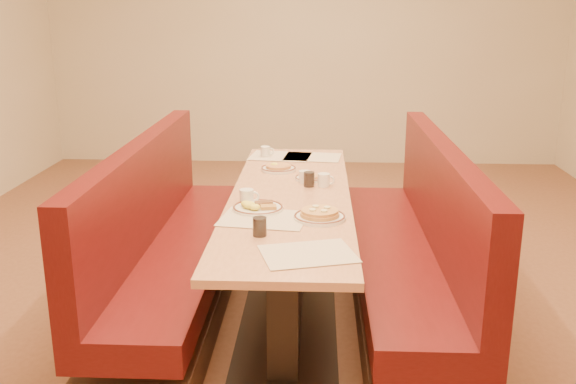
{
  "coord_description": "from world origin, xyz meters",
  "views": [
    {
      "loc": [
        0.16,
        -3.62,
        1.81
      ],
      "look_at": [
        0.0,
        -0.29,
        0.85
      ],
      "focal_mm": 40.0,
      "sensor_mm": 36.0,
      "label": 1
    }
  ],
  "objects_px": {
    "diner_table": "(290,254)",
    "pancake_plate": "(320,215)",
    "coffee_mug_a": "(324,180)",
    "soda_tumbler_near": "(260,227)",
    "booth_left": "(171,254)",
    "coffee_mug_b": "(247,196)",
    "booth_right": "(412,258)",
    "eggs_plate": "(257,207)",
    "soda_tumbler_mid": "(309,179)",
    "coffee_mug_d": "(266,151)",
    "coffee_mug_c": "(305,177)"
  },
  "relations": [
    {
      "from": "diner_table",
      "to": "coffee_mug_d",
      "type": "distance_m",
      "value": 1.09
    },
    {
      "from": "booth_right",
      "to": "coffee_mug_b",
      "type": "relative_size",
      "value": 22.36
    },
    {
      "from": "booth_right",
      "to": "coffee_mug_d",
      "type": "relative_size",
      "value": 24.44
    },
    {
      "from": "diner_table",
      "to": "eggs_plate",
      "type": "height_order",
      "value": "eggs_plate"
    },
    {
      "from": "coffee_mug_a",
      "to": "coffee_mug_b",
      "type": "xyz_separation_m",
      "value": [
        -0.43,
        -0.39,
        0.0
      ]
    },
    {
      "from": "pancake_plate",
      "to": "booth_right",
      "type": "bearing_deg",
      "value": 38.57
    },
    {
      "from": "coffee_mug_c",
      "to": "diner_table",
      "type": "bearing_deg",
      "value": -100.27
    },
    {
      "from": "pancake_plate",
      "to": "soda_tumbler_near",
      "type": "bearing_deg",
      "value": -137.29
    },
    {
      "from": "coffee_mug_a",
      "to": "pancake_plate",
      "type": "bearing_deg",
      "value": -82.33
    },
    {
      "from": "coffee_mug_c",
      "to": "soda_tumbler_near",
      "type": "relative_size",
      "value": 1.1
    },
    {
      "from": "soda_tumbler_near",
      "to": "booth_left",
      "type": "bearing_deg",
      "value": 130.8
    },
    {
      "from": "coffee_mug_c",
      "to": "soda_tumbler_mid",
      "type": "xyz_separation_m",
      "value": [
        0.03,
        -0.08,
        0.01
      ]
    },
    {
      "from": "eggs_plate",
      "to": "soda_tumbler_mid",
      "type": "bearing_deg",
      "value": 61.22
    },
    {
      "from": "diner_table",
      "to": "booth_left",
      "type": "height_order",
      "value": "booth_left"
    },
    {
      "from": "booth_left",
      "to": "soda_tumbler_near",
      "type": "distance_m",
      "value": 1.04
    },
    {
      "from": "eggs_plate",
      "to": "soda_tumbler_mid",
      "type": "distance_m",
      "value": 0.57
    },
    {
      "from": "diner_table",
      "to": "coffee_mug_a",
      "type": "height_order",
      "value": "coffee_mug_a"
    },
    {
      "from": "soda_tumbler_near",
      "to": "soda_tumbler_mid",
      "type": "relative_size",
      "value": 1.01
    },
    {
      "from": "eggs_plate",
      "to": "coffee_mug_d",
      "type": "xyz_separation_m",
      "value": [
        -0.06,
        1.3,
        0.02
      ]
    },
    {
      "from": "coffee_mug_c",
      "to": "eggs_plate",
      "type": "bearing_deg",
      "value": -106.55
    },
    {
      "from": "diner_table",
      "to": "soda_tumbler_mid",
      "type": "height_order",
      "value": "soda_tumbler_mid"
    },
    {
      "from": "pancake_plate",
      "to": "soda_tumbler_mid",
      "type": "xyz_separation_m",
      "value": [
        -0.06,
        0.63,
        0.02
      ]
    },
    {
      "from": "diner_table",
      "to": "coffee_mug_c",
      "type": "relative_size",
      "value": 24.59
    },
    {
      "from": "coffee_mug_a",
      "to": "soda_tumbler_near",
      "type": "relative_size",
      "value": 1.15
    },
    {
      "from": "eggs_plate",
      "to": "coffee_mug_a",
      "type": "relative_size",
      "value": 2.61
    },
    {
      "from": "soda_tumbler_mid",
      "to": "booth_right",
      "type": "bearing_deg",
      "value": -16.61
    },
    {
      "from": "coffee_mug_a",
      "to": "coffee_mug_d",
      "type": "height_order",
      "value": "coffee_mug_a"
    },
    {
      "from": "coffee_mug_d",
      "to": "coffee_mug_c",
      "type": "bearing_deg",
      "value": -76.83
    },
    {
      "from": "eggs_plate",
      "to": "coffee_mug_b",
      "type": "relative_size",
      "value": 2.48
    },
    {
      "from": "pancake_plate",
      "to": "soda_tumbler_near",
      "type": "height_order",
      "value": "soda_tumbler_near"
    },
    {
      "from": "booth_left",
      "to": "soda_tumbler_mid",
      "type": "height_order",
      "value": "booth_left"
    },
    {
      "from": "booth_left",
      "to": "coffee_mug_a",
      "type": "bearing_deg",
      "value": 11.56
    },
    {
      "from": "eggs_plate",
      "to": "soda_tumbler_mid",
      "type": "xyz_separation_m",
      "value": [
        0.27,
        0.5,
        0.03
      ]
    },
    {
      "from": "pancake_plate",
      "to": "soda_tumbler_near",
      "type": "xyz_separation_m",
      "value": [
        -0.29,
        -0.27,
        0.02
      ]
    },
    {
      "from": "coffee_mug_d",
      "to": "soda_tumbler_near",
      "type": "xyz_separation_m",
      "value": [
        0.11,
        -1.7,
        0.01
      ]
    },
    {
      "from": "coffee_mug_b",
      "to": "soda_tumbler_near",
      "type": "xyz_separation_m",
      "value": [
        0.12,
        -0.51,
        0.0
      ]
    },
    {
      "from": "diner_table",
      "to": "coffee_mug_b",
      "type": "xyz_separation_m",
      "value": [
        -0.23,
        -0.2,
        0.42
      ]
    },
    {
      "from": "booth_right",
      "to": "pancake_plate",
      "type": "bearing_deg",
      "value": -141.43
    },
    {
      "from": "coffee_mug_b",
      "to": "coffee_mug_d",
      "type": "xyz_separation_m",
      "value": [
        0.01,
        1.19,
        -0.0
      ]
    },
    {
      "from": "diner_table",
      "to": "booth_right",
      "type": "height_order",
      "value": "booth_right"
    },
    {
      "from": "booth_left",
      "to": "coffee_mug_c",
      "type": "distance_m",
      "value": 0.96
    },
    {
      "from": "coffee_mug_c",
      "to": "coffee_mug_d",
      "type": "relative_size",
      "value": 0.99
    },
    {
      "from": "coffee_mug_d",
      "to": "soda_tumbler_mid",
      "type": "xyz_separation_m",
      "value": [
        0.33,
        -0.8,
        0.01
      ]
    },
    {
      "from": "diner_table",
      "to": "booth_right",
      "type": "relative_size",
      "value": 1.0
    },
    {
      "from": "coffee_mug_a",
      "to": "soda_tumbler_mid",
      "type": "height_order",
      "value": "soda_tumbler_mid"
    },
    {
      "from": "diner_table",
      "to": "pancake_plate",
      "type": "height_order",
      "value": "pancake_plate"
    },
    {
      "from": "diner_table",
      "to": "soda_tumbler_mid",
      "type": "xyz_separation_m",
      "value": [
        0.11,
        0.19,
        0.42
      ]
    },
    {
      "from": "pancake_plate",
      "to": "coffee_mug_c",
      "type": "distance_m",
      "value": 0.72
    },
    {
      "from": "diner_table",
      "to": "soda_tumbler_near",
      "type": "distance_m",
      "value": 0.84
    },
    {
      "from": "coffee_mug_b",
      "to": "coffee_mug_d",
      "type": "bearing_deg",
      "value": 81.78
    }
  ]
}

